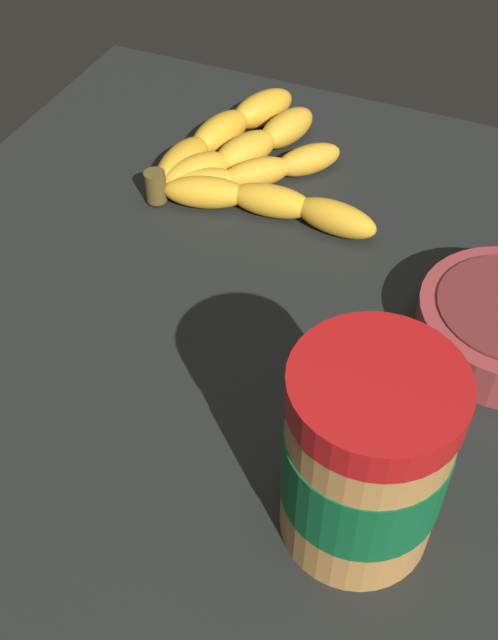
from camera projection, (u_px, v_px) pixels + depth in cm
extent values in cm
cube|color=black|center=(241.00, 379.00, 59.99)|extent=(81.86, 69.38, 3.09)
ellipsoid|color=gold|center=(205.00, 192.00, 71.47)|extent=(5.16, 8.31, 2.99)
ellipsoid|color=gold|center=(271.00, 201.00, 70.58)|extent=(3.72, 8.02, 2.99)
ellipsoid|color=gold|center=(336.00, 218.00, 68.85)|extent=(3.83, 8.06, 2.99)
ellipsoid|color=gold|center=(201.00, 183.00, 72.58)|extent=(6.41, 7.18, 2.83)
ellipsoid|color=gold|center=(257.00, 173.00, 73.71)|extent=(6.79, 6.92, 2.83)
ellipsoid|color=gold|center=(309.00, 160.00, 75.23)|extent=(7.08, 6.58, 2.83)
ellipsoid|color=gold|center=(197.00, 172.00, 73.41)|extent=(7.92, 6.72, 3.28)
ellipsoid|color=gold|center=(246.00, 151.00, 75.87)|extent=(8.00, 6.13, 3.28)
ellipsoid|color=gold|center=(287.00, 128.00, 78.71)|extent=(7.97, 5.44, 3.28)
ellipsoid|color=gold|center=(183.00, 162.00, 74.46)|extent=(8.11, 4.18, 3.41)
ellipsoid|color=gold|center=(220.00, 132.00, 78.04)|extent=(8.43, 5.38, 3.41)
ellipsoid|color=gold|center=(262.00, 109.00, 81.16)|extent=(8.51, 6.41, 3.41)
cylinder|color=brown|center=(156.00, 186.00, 71.59)|extent=(2.00, 2.00, 3.00)
cylinder|color=#BF8442|center=(363.00, 469.00, 45.41)|extent=(9.46, 9.46, 12.11)
cylinder|color=#0F592D|center=(364.00, 463.00, 44.98)|extent=(9.65, 9.65, 5.45)
cylinder|color=#B71414|center=(378.00, 392.00, 40.27)|extent=(9.70, 9.70, 2.19)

